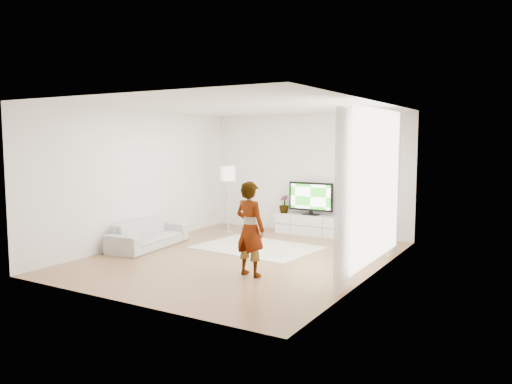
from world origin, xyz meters
The scene contains 17 objects.
floor centered at (0.00, 0.00, 0.00)m, with size 6.00×6.00×0.00m, color #AF814F.
ceiling centered at (0.00, 0.00, 2.80)m, with size 6.00×6.00×0.00m, color white.
wall_left centered at (-2.50, 0.00, 1.40)m, with size 0.02×6.00×2.80m, color white.
wall_right centered at (2.50, 0.00, 1.40)m, with size 0.02×6.00×2.80m, color white.
wall_back centered at (0.00, 3.00, 1.40)m, with size 5.00×0.02×2.80m, color white.
wall_front centered at (0.00, -3.00, 1.40)m, with size 5.00×0.02×2.80m, color white.
window centered at (2.48, 0.30, 1.45)m, with size 0.01×2.60×2.50m, color white.
curtain_near centered at (2.40, -1.00, 1.35)m, with size 0.04×0.70×2.60m, color white.
curtain_far centered at (2.40, 1.60, 1.35)m, with size 0.04×0.70×2.60m, color white.
media_console centered at (0.17, 2.76, 0.23)m, with size 1.62×0.46×0.45m.
television centered at (0.17, 2.79, 0.87)m, with size 1.09×0.21×0.76m.
game_console centered at (0.88, 2.76, 0.56)m, with size 0.07×0.16×0.22m.
potted_plant centered at (-0.51, 2.77, 0.67)m, with size 0.24×0.24×0.42m, color #3F7238.
rug centered at (-0.17, 0.89, 0.01)m, with size 2.34×1.69×0.01m, color beige.
player centered at (0.82, -1.01, 0.78)m, with size 0.56×0.37×1.53m, color #334772.
sofa centered at (-2.09, -0.21, 0.28)m, with size 1.89×0.74×0.55m, color #A8A8A3.
floor_lamp centered at (-1.63, 2.03, 1.33)m, with size 0.35×0.35×1.57m.
Camera 1 is at (4.90, -7.75, 2.20)m, focal length 35.00 mm.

